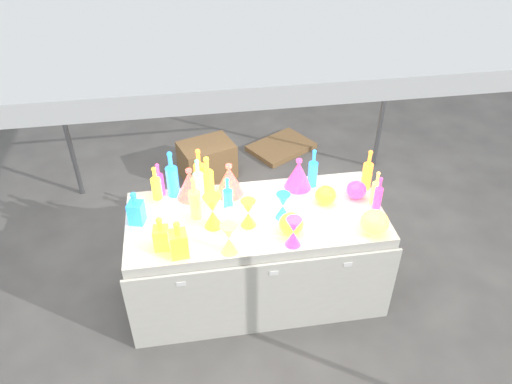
{
  "coord_description": "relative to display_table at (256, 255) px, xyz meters",
  "views": [
    {
      "loc": [
        -0.42,
        -2.65,
        2.97
      ],
      "look_at": [
        0.0,
        0.0,
        0.95
      ],
      "focal_mm": 35.0,
      "sensor_mm": 36.0,
      "label": 1
    }
  ],
  "objects": [
    {
      "name": "bottle_6",
      "position": [
        -0.31,
        0.28,
        0.55
      ],
      "size": [
        0.09,
        0.09,
        0.34
      ],
      "primitive_type": null,
      "rotation": [
        0.0,
        0.0,
        -0.04
      ],
      "color": "#F04F16",
      "rests_on": "display_table"
    },
    {
      "name": "bottle_4",
      "position": [
        -0.41,
        0.06,
        0.54
      ],
      "size": [
        0.08,
        0.08,
        0.33
      ],
      "primitive_type": null,
      "rotation": [
        0.0,
        0.0,
        0.02
      ],
      "color": "#137966",
      "rests_on": "display_table"
    },
    {
      "name": "globe_1",
      "position": [
        0.74,
        -0.3,
        0.45
      ],
      "size": [
        0.25,
        0.25,
        0.15
      ],
      "primitive_type": null,
      "rotation": [
        0.0,
        0.0,
        -0.39
      ],
      "color": "#137966",
      "rests_on": "display_table"
    },
    {
      "name": "bottle_1",
      "position": [
        -0.56,
        0.33,
        0.56
      ],
      "size": [
        0.1,
        0.1,
        0.37
      ],
      "primitive_type": null,
      "rotation": [
        0.0,
        0.0,
        -0.12
      ],
      "color": "#167E2E",
      "rests_on": "display_table"
    },
    {
      "name": "bottle_9",
      "position": [
        0.86,
        0.2,
        0.54
      ],
      "size": [
        0.09,
        0.09,
        0.33
      ],
      "primitive_type": null,
      "rotation": [
        0.0,
        0.0,
        0.3
      ],
      "color": "yellow",
      "rests_on": "display_table"
    },
    {
      "name": "bottle_0",
      "position": [
        -0.68,
        0.31,
        0.51
      ],
      "size": [
        0.09,
        0.09,
        0.27
      ],
      "primitive_type": null,
      "rotation": [
        0.0,
        0.0,
        0.27
      ],
      "color": "#F04F16",
      "rests_on": "display_table"
    },
    {
      "name": "hourglass_3",
      "position": [
        -0.19,
        -0.19,
        0.48
      ],
      "size": [
        0.13,
        0.13,
        0.21
      ],
      "primitive_type": null,
      "rotation": [
        0.0,
        0.0,
        -0.3
      ],
      "color": "#C72775",
      "rests_on": "display_table"
    },
    {
      "name": "bottle_11",
      "position": [
        0.86,
        0.01,
        0.51
      ],
      "size": [
        0.07,
        0.07,
        0.27
      ],
      "primitive_type": null,
      "rotation": [
        0.0,
        0.0,
        0.22
      ],
      "color": "#137966",
      "rests_on": "display_table"
    },
    {
      "name": "hourglass_2",
      "position": [
        -0.23,
        -0.33,
        0.49
      ],
      "size": [
        0.14,
        0.14,
        0.22
      ],
      "primitive_type": null,
      "rotation": [
        0.0,
        0.0,
        -0.32
      ],
      "color": "#137966",
      "rests_on": "display_table"
    },
    {
      "name": "globe_3",
      "position": [
        0.75,
        0.1,
        0.43
      ],
      "size": [
        0.17,
        0.17,
        0.12
      ],
      "primitive_type": null,
      "rotation": [
        0.0,
        0.0,
        -0.24
      ],
      "color": "#1C59A9",
      "rests_on": "display_table"
    },
    {
      "name": "lampshade_0",
      "position": [
        -0.44,
        0.29,
        0.5
      ],
      "size": [
        0.25,
        0.25,
        0.24
      ],
      "primitive_type": null,
      "rotation": [
        0.0,
        0.0,
        0.25
      ],
      "color": "gold",
      "rests_on": "display_table"
    },
    {
      "name": "cardboard_box_flat",
      "position": [
        0.6,
        2.0,
        -0.35
      ],
      "size": [
        0.81,
        0.74,
        0.06
      ],
      "primitive_type": "cube",
      "rotation": [
        0.0,
        0.0,
        0.53
      ],
      "color": "olive",
      "rests_on": "ground"
    },
    {
      "name": "bottle_7",
      "position": [
        -0.19,
        0.08,
        0.52
      ],
      "size": [
        0.08,
        0.08,
        0.29
      ],
      "primitive_type": null,
      "rotation": [
        0.0,
        0.0,
        -0.28
      ],
      "color": "#167E2E",
      "rests_on": "display_table"
    },
    {
      "name": "bottle_5",
      "position": [
        -0.37,
        0.26,
        0.55
      ],
      "size": [
        0.08,
        0.08,
        0.34
      ],
      "primitive_type": null,
      "rotation": [
        0.0,
        0.0,
        0.04
      ],
      "color": "#C72775",
      "rests_on": "display_table"
    },
    {
      "name": "bottle_10",
      "position": [
        0.86,
        -0.04,
        0.51
      ],
      "size": [
        0.06,
        0.06,
        0.26
      ],
      "primitive_type": null,
      "rotation": [
        0.0,
        0.0,
        0.05
      ],
      "color": "#1C59A9",
      "rests_on": "display_table"
    },
    {
      "name": "ground",
      "position": [
        -0.0,
        0.01,
        -0.37
      ],
      "size": [
        80.0,
        80.0,
        0.0
      ],
      "primitive_type": "plane",
      "color": "slate",
      "rests_on": "ground"
    },
    {
      "name": "bottle_2",
      "position": [
        -0.36,
        0.34,
        0.56
      ],
      "size": [
        0.09,
        0.09,
        0.37
      ],
      "primitive_type": null,
      "rotation": [
        0.0,
        0.0,
        0.12
      ],
      "color": "yellow",
      "rests_on": "display_table"
    },
    {
      "name": "cardboard_box_closed",
      "position": [
        -0.25,
        1.62,
        -0.19
      ],
      "size": [
        0.61,
        0.52,
        0.38
      ],
      "primitive_type": "cube",
      "rotation": [
        0.0,
        0.0,
        0.32
      ],
      "color": "olive",
      "rests_on": "ground"
    },
    {
      "name": "globe_2",
      "position": [
        0.51,
        0.07,
        0.44
      ],
      "size": [
        0.19,
        0.19,
        0.12
      ],
      "primitive_type": null,
      "rotation": [
        0.0,
        0.0,
        0.34
      ],
      "color": "yellow",
      "rests_on": "display_table"
    },
    {
      "name": "bottle_3",
      "position": [
        -0.65,
        0.36,
        0.51
      ],
      "size": [
        0.08,
        0.08,
        0.27
      ],
      "primitive_type": null,
      "rotation": [
        0.0,
        0.0,
        0.16
      ],
      "color": "#1C59A9",
      "rests_on": "display_table"
    },
    {
      "name": "decanter_1",
      "position": [
        -0.54,
        -0.3,
        0.51
      ],
      "size": [
        0.12,
        0.12,
        0.27
      ],
      "primitive_type": null,
      "rotation": [
        0.0,
        0.0,
        0.1
      ],
      "color": "yellow",
      "rests_on": "display_table"
    },
    {
      "name": "hourglass_0",
      "position": [
        -0.3,
        -0.06,
        0.5
      ],
      "size": [
        0.15,
        0.15,
        0.25
      ],
      "primitive_type": null,
      "rotation": [
        0.0,
        0.0,
        -0.21
      ],
      "color": "yellow",
      "rests_on": "display_table"
    },
    {
      "name": "hourglass_4",
      "position": [
        -0.07,
        -0.09,
        0.48
      ],
      "size": [
        0.11,
        0.11,
        0.21
      ],
      "primitive_type": null,
      "rotation": [
        0.0,
        0.0,
        -0.08
      ],
      "color": "#F04F16",
      "rests_on": "display_table"
    },
    {
      "name": "hourglass_5",
      "position": [
        0.18,
        -0.04,
        0.48
      ],
      "size": [
        0.13,
        0.13,
        0.2
      ],
      "primitive_type": null,
      "rotation": [
        0.0,
        0.0,
        0.42
      ],
      "color": "#167E2E",
      "rests_on": "display_table"
    },
    {
      "name": "decanter_0",
      "position": [
        -0.65,
        -0.22,
        0.5
      ],
      "size": [
        0.11,
        0.11,
        0.25
      ],
      "primitive_type": null,
      "rotation": [
        0.0,
        0.0,
        -0.1
      ],
      "color": "#F04F16",
      "rests_on": "display_table"
    },
    {
      "name": "lampshade_2",
      "position": [
        0.36,
        0.29,
        0.5
      ],
      "size": [
        0.24,
        0.24,
        0.24
      ],
      "primitive_type": null,
      "rotation": [
        0.0,
        0.0,
        0.21
      ],
      "color": "#1C59A9",
      "rests_on": "display_table"
    },
    {
      "name": "bottle_8",
      "position": [
        0.47,
        0.29,
        0.53
      ],
      "size": [
        0.09,
        0.09,
        0.32
      ],
      "primitive_type": null,
      "rotation": [
        0.0,
        0.0,
        0.29
      ],
      "color": "#167E2E",
      "rests_on": "display_table"
    },
    {
      "name": "display_table",
      "position": [
        0.0,
        0.0,
        0.0
      ],
      "size": [
        1.84,
        0.83,
        0.75
      ],
      "color": "silver",
      "rests_on": "ground"
    },
    {
      "name": "lampshade_1",
      "position": [
        -0.15,
        0.29,
        0.5
      ],
      "size": [
        0.25,
        0.25,
        0.25
      ],
      "primitive_type": null,
      "rotation": [
        0.0,
        0.0,
        -0.2
      ],
      "color": "gold",
      "rests_on": "display_table"
    },
    {
      "name": "decanter_2",
      "position": [
        -0.81,
        0.06,
        0.5
      ],
      "size": [
        0.12,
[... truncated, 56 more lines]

